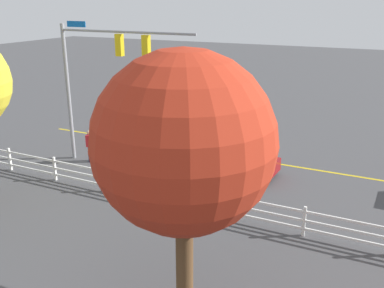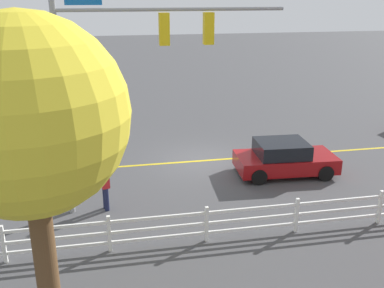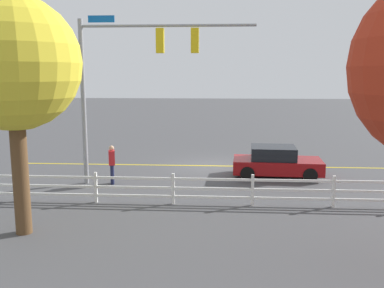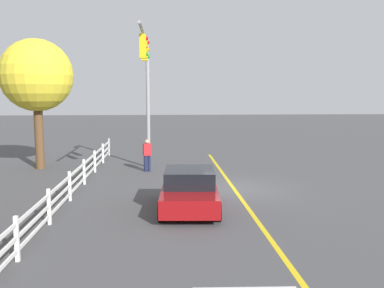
{
  "view_description": "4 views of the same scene",
  "coord_description": "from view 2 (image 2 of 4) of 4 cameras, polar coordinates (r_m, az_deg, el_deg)",
  "views": [
    {
      "loc": [
        -9.64,
        20.58,
        8.06
      ],
      "look_at": [
        -0.55,
        1.73,
        1.01
      ],
      "focal_mm": 40.18,
      "sensor_mm": 36.0,
      "label": 1
    },
    {
      "loc": [
        4.06,
        18.11,
        7.23
      ],
      "look_at": [
        0.99,
        2.56,
        1.74
      ],
      "focal_mm": 41.53,
      "sensor_mm": 36.0,
      "label": 2
    },
    {
      "loc": [
        -0.32,
        21.56,
        4.75
      ],
      "look_at": [
        0.87,
        3.02,
        1.65
      ],
      "focal_mm": 39.64,
      "sensor_mm": 36.0,
      "label": 3
    },
    {
      "loc": [
        -17.41,
        2.96,
        4.13
      ],
      "look_at": [
        -0.25,
        1.83,
        2.0
      ],
      "focal_mm": 39.02,
      "sensor_mm": 36.0,
      "label": 4
    }
  ],
  "objects": [
    {
      "name": "ground_plane",
      "position": [
        19.92,
        1.35,
        -2.17
      ],
      "size": [
        120.0,
        120.0,
        0.0
      ],
      "primitive_type": "plane",
      "color": "#444447"
    },
    {
      "name": "lane_center_stripe",
      "position": [
        21.1,
        12.03,
        -1.35
      ],
      "size": [
        28.0,
        0.16,
        0.01
      ],
      "primitive_type": "cube",
      "color": "gold",
      "rests_on": "ground_plane"
    },
    {
      "name": "signal_assembly",
      "position": [
        14.45,
        -8.61,
        10.0
      ],
      "size": [
        7.33,
        0.38,
        7.1
      ],
      "color": "gray",
      "rests_on": "ground_plane"
    },
    {
      "name": "car_1",
      "position": [
        18.67,
        11.75,
        -1.81
      ],
      "size": [
        4.14,
        2.22,
        1.42
      ],
      "rotation": [
        0.0,
        0.0,
        3.08
      ],
      "color": "maroon",
      "rests_on": "ground_plane"
    },
    {
      "name": "pedestrian",
      "position": [
        15.55,
        -11.12,
        -5.17
      ],
      "size": [
        0.35,
        0.45,
        1.69
      ],
      "rotation": [
        0.0,
        0.0,
        0.25
      ],
      "color": "#191E3F",
      "rests_on": "ground_plane"
    },
    {
      "name": "white_rail_fence",
      "position": [
        15.04,
        18.36,
        -8.08
      ],
      "size": [
        26.1,
        0.1,
        1.15
      ],
      "color": "white",
      "rests_on": "ground_plane"
    },
    {
      "name": "tree_1",
      "position": [
        8.77,
        -20.36,
        3.15
      ],
      "size": [
        3.84,
        3.84,
        6.96
      ],
      "color": "brown",
      "rests_on": "ground_plane"
    }
  ]
}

